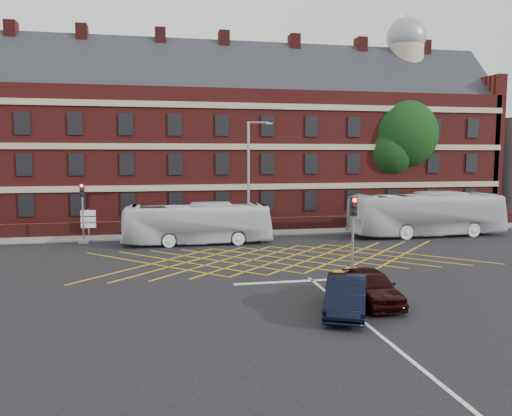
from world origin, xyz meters
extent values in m
plane|color=black|center=(0.00, 0.00, 0.00)|extent=(120.00, 120.00, 0.00)
cube|color=#5C1A17|center=(0.00, 22.00, 6.00)|extent=(50.00, 12.00, 12.00)
cube|color=black|center=(0.00, 22.00, 12.00)|extent=(51.00, 10.61, 10.61)
cube|color=#B7A88C|center=(0.00, 15.92, 7.00)|extent=(50.00, 0.18, 0.50)
cube|color=black|center=(0.00, 15.94, 5.50)|extent=(1.20, 0.14, 1.80)
cube|color=#461512|center=(-7.00, 22.00, 16.50)|extent=(1.00, 1.40, 3.20)
cylinder|color=#B7A88C|center=(18.00, 22.00, 15.00)|extent=(3.60, 3.60, 6.00)
sphere|color=gray|center=(18.00, 22.00, 18.40)|extent=(4.00, 4.00, 4.00)
cube|color=#461512|center=(0.00, 13.00, 0.55)|extent=(56.00, 0.50, 1.10)
cube|color=slate|center=(0.00, 12.00, 0.06)|extent=(60.00, 3.00, 0.12)
cube|color=#CC990C|center=(0.00, 2.00, 0.01)|extent=(8.22, 8.22, 0.02)
cube|color=silver|center=(0.00, -3.50, 0.01)|extent=(8.00, 0.30, 0.02)
cube|color=silver|center=(0.00, -10.00, 0.01)|extent=(0.15, 14.00, 0.02)
imported|color=silver|center=(-4.82, 8.06, 1.45)|extent=(10.47, 2.57, 2.91)
imported|color=silver|center=(12.94, 8.14, 1.71)|extent=(12.31, 2.97, 3.42)
imported|color=black|center=(-0.27, -8.73, 0.72)|extent=(3.17, 4.65, 1.45)
imported|color=black|center=(1.29, -7.65, 0.73)|extent=(1.88, 4.36, 1.47)
cylinder|color=black|center=(15.46, 17.93, 3.39)|extent=(0.90, 0.90, 6.77)
sphere|color=black|center=(15.46, 17.93, 8.23)|extent=(7.30, 7.30, 7.30)
sphere|color=black|center=(13.96, 17.13, 6.57)|extent=(4.74, 4.74, 4.74)
sphere|color=black|center=(16.96, 18.73, 6.97)|extent=(4.38, 4.38, 4.38)
cube|color=slate|center=(1.79, -4.31, 0.10)|extent=(0.70, 0.70, 0.20)
cylinder|color=gray|center=(1.79, -4.31, 1.75)|extent=(0.12, 0.12, 3.50)
cube|color=black|center=(1.79, -4.31, 3.80)|extent=(0.30, 0.25, 0.95)
sphere|color=#FF0C05|center=(1.79, -4.45, 4.12)|extent=(0.20, 0.20, 0.20)
cube|color=slate|center=(-12.81, 10.01, 0.10)|extent=(0.70, 0.70, 0.20)
cylinder|color=gray|center=(-12.81, 10.01, 1.75)|extent=(0.12, 0.12, 3.50)
cube|color=black|center=(-12.81, 10.01, 3.80)|extent=(0.30, 0.25, 0.95)
sphere|color=#FF0C05|center=(-12.81, 9.87, 4.12)|extent=(0.20, 0.20, 0.20)
cube|color=slate|center=(-1.07, 8.47, 0.10)|extent=(1.00, 1.00, 0.20)
cylinder|color=gray|center=(-1.07, 8.47, 4.30)|extent=(0.18, 0.18, 8.60)
cylinder|color=gray|center=(-0.37, 8.47, 8.60)|extent=(1.60, 0.12, 0.12)
cube|color=gray|center=(0.43, 8.47, 8.55)|extent=(0.50, 0.20, 0.12)
cylinder|color=gray|center=(-12.75, 12.29, 1.10)|extent=(0.10, 0.10, 2.20)
cube|color=silver|center=(-12.75, 12.21, 1.90)|extent=(1.10, 0.06, 0.45)
cube|color=silver|center=(-12.75, 12.21, 1.40)|extent=(1.10, 0.06, 0.40)
cube|color=silver|center=(-12.75, 12.21, 0.95)|extent=(1.10, 0.06, 0.35)
cube|color=#CC8C0C|center=(0.56, -5.64, 0.49)|extent=(0.44, 0.40, 0.98)
camera|label=1|loc=(-7.54, -27.02, 6.30)|focal=35.00mm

